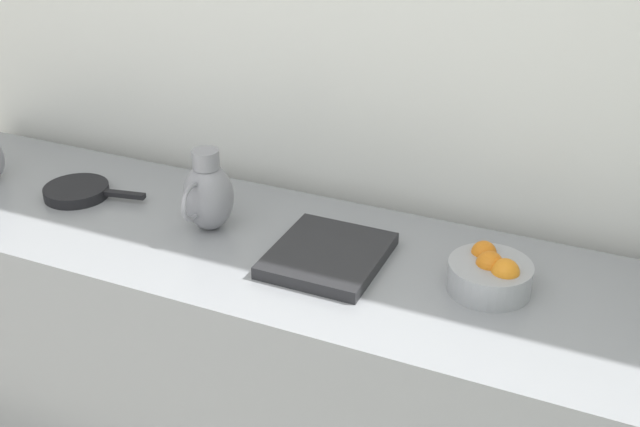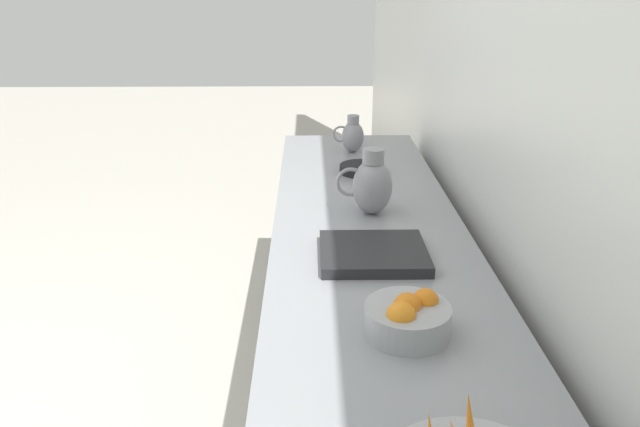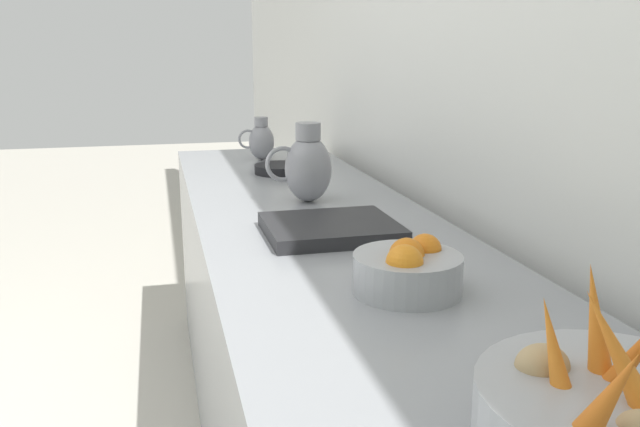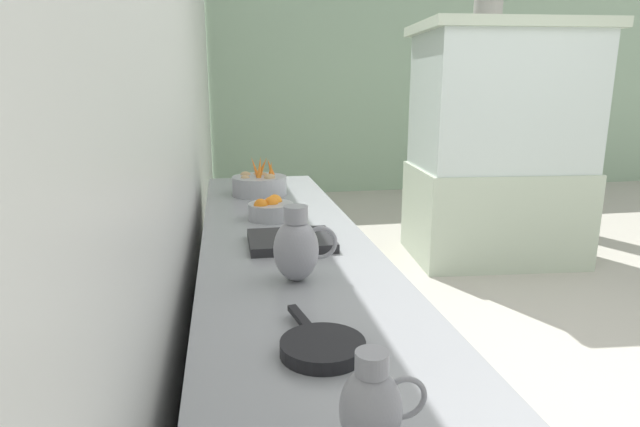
{
  "view_description": "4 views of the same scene",
  "coord_description": "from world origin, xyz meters",
  "views": [
    {
      "loc": [
        0.2,
        0.69,
        1.99
      ],
      "look_at": [
        -1.48,
        -0.06,
        1.02
      ],
      "focal_mm": 42.93,
      "sensor_mm": 36.0,
      "label": 1
    },
    {
      "loc": [
        -1.28,
        1.75,
        1.73
      ],
      "look_at": [
        -1.31,
        -0.09,
        1.01
      ],
      "focal_mm": 34.52,
      "sensor_mm": 36.0,
      "label": 2
    },
    {
      "loc": [
        -1.05,
        1.57,
        1.35
      ],
      "look_at": [
        -1.42,
        0.1,
        0.97
      ],
      "focal_mm": 36.57,
      "sensor_mm": 36.0,
      "label": 3
    },
    {
      "loc": [
        -1.73,
        -2.08,
        1.51
      ],
      "look_at": [
        -1.35,
        0.02,
        0.99
      ],
      "focal_mm": 29.7,
      "sensor_mm": 36.0,
      "label": 4
    }
  ],
  "objects": [
    {
      "name": "counter_sink_basin",
      "position": [
        -1.48,
        -0.03,
        0.89
      ],
      "size": [
        0.34,
        0.3,
        0.04
      ],
      "primitive_type": "cube",
      "color": "#232326",
      "rests_on": "prep_counter"
    },
    {
      "name": "skillet_on_counter",
      "position": [
        -1.52,
        -0.94,
        0.89
      ],
      "size": [
        0.21,
        0.34,
        0.03
      ],
      "color": "black",
      "rests_on": "prep_counter"
    },
    {
      "name": "metal_pitcher_tall",
      "position": [
        -1.51,
        -0.43,
        0.99
      ],
      "size": [
        0.21,
        0.15,
        0.25
      ],
      "color": "gray",
      "rests_on": "prep_counter"
    },
    {
      "name": "prep_counter",
      "position": [
        -1.49,
        0.0,
        0.44
      ],
      "size": [
        0.7,
        3.26,
        0.87
      ],
      "primitive_type": "cube",
      "color": "gray",
      "rests_on": "ground_plane"
    },
    {
      "name": "orange_bowl",
      "position": [
        -1.52,
        0.41,
        0.92
      ],
      "size": [
        0.22,
        0.22,
        0.11
      ],
      "color": "#9EA0A5",
      "rests_on": "prep_counter"
    },
    {
      "name": "metal_pitcher_short",
      "position": [
        -1.49,
        -1.29,
        0.96
      ],
      "size": [
        0.16,
        0.11,
        0.19
      ],
      "color": "gray",
      "rests_on": "prep_counter"
    }
  ]
}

